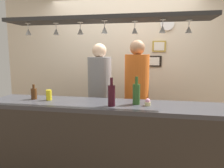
{
  "coord_description": "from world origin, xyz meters",
  "views": [
    {
      "loc": [
        0.5,
        -2.54,
        1.59
      ],
      "look_at": [
        0.0,
        0.1,
        1.19
      ],
      "focal_mm": 33.4,
      "sensor_mm": 36.0,
      "label": 1
    }
  ],
  "objects": [
    {
      "name": "person_right_orange_shirt",
      "position": [
        0.3,
        0.38,
        1.07
      ],
      "size": [
        0.34,
        0.34,
        1.77
      ],
      "color": "#2D334C",
      "rests_on": "ground_plane"
    },
    {
      "name": "hanging_wineglass_center_left",
      "position": [
        -0.28,
        -0.29,
        1.83
      ],
      "size": [
        0.07,
        0.07,
        0.13
      ],
      "color": "silver",
      "rests_on": "overhead_glass_rack"
    },
    {
      "name": "person_left_grey_shirt",
      "position": [
        -0.24,
        0.38,
        1.04
      ],
      "size": [
        0.34,
        0.34,
        1.72
      ],
      "color": "#2D334C",
      "rests_on": "ground_plane"
    },
    {
      "name": "back_wall",
      "position": [
        0.0,
        1.1,
        1.3
      ],
      "size": [
        4.4,
        0.06,
        2.6
      ],
      "primitive_type": "cube",
      "color": "beige",
      "rests_on": "ground_plane"
    },
    {
      "name": "bottle_wine_dark_red",
      "position": [
        0.1,
        -0.45,
        1.16
      ],
      "size": [
        0.08,
        0.08,
        0.3
      ],
      "color": "#380F19",
      "rests_on": "bar_counter"
    },
    {
      "name": "picture_frame_upper_small",
      "position": [
        0.62,
        1.06,
        1.7
      ],
      "size": [
        0.22,
        0.02,
        0.18
      ],
      "color": "#B29338",
      "rests_on": "back_wall"
    },
    {
      "name": "hanging_wineglass_center",
      "position": [
        0.01,
        -0.36,
        1.83
      ],
      "size": [
        0.07,
        0.07,
        0.13
      ],
      "color": "silver",
      "rests_on": "overhead_glass_rack"
    },
    {
      "name": "overhead_glass_rack",
      "position": [
        0.0,
        -0.3,
        1.94
      ],
      "size": [
        2.2,
        0.36,
        0.04
      ],
      "primitive_type": "cube",
      "color": "black"
    },
    {
      "name": "cupcake",
      "position": [
        0.47,
        -0.37,
        1.07
      ],
      "size": [
        0.06,
        0.06,
        0.08
      ],
      "color": "beige",
      "rests_on": "bar_counter"
    },
    {
      "name": "hanging_wineglass_left",
      "position": [
        -0.57,
        -0.28,
        1.83
      ],
      "size": [
        0.07,
        0.07,
        0.13
      ],
      "color": "silver",
      "rests_on": "overhead_glass_rack"
    },
    {
      "name": "hanging_wineglass_far_right",
      "position": [
        0.87,
        -0.23,
        1.83
      ],
      "size": [
        0.07,
        0.07,
        0.13
      ],
      "color": "silver",
      "rests_on": "overhead_glass_rack"
    },
    {
      "name": "bottle_champagne_green",
      "position": [
        0.35,
        -0.32,
        1.16
      ],
      "size": [
        0.08,
        0.08,
        0.3
      ],
      "color": "#2D5623",
      "rests_on": "bar_counter"
    },
    {
      "name": "hanging_wineglass_right",
      "position": [
        0.6,
        -0.31,
        1.83
      ],
      "size": [
        0.07,
        0.07,
        0.13
      ],
      "color": "silver",
      "rests_on": "overhead_glass_rack"
    },
    {
      "name": "wall_clock",
      "position": [
        0.74,
        1.05,
        2.06
      ],
      "size": [
        0.22,
        0.03,
        0.22
      ],
      "primitive_type": "cylinder",
      "rotation": [
        1.57,
        0.0,
        0.0
      ],
      "color": "white",
      "rests_on": "back_wall"
    },
    {
      "name": "hanging_wineglass_far_left",
      "position": [
        -0.89,
        -0.32,
        1.83
      ],
      "size": [
        0.07,
        0.07,
        0.13
      ],
      "color": "silver",
      "rests_on": "overhead_glass_rack"
    },
    {
      "name": "bar_counter",
      "position": [
        0.0,
        -0.51,
        0.7
      ],
      "size": [
        2.7,
        0.55,
        1.04
      ],
      "color": "#38383D",
      "rests_on": "ground_plane"
    },
    {
      "name": "bottle_beer_brown_stubby",
      "position": [
        -0.88,
        -0.3,
        1.11
      ],
      "size": [
        0.07,
        0.07,
        0.18
      ],
      "color": "#512D14",
      "rests_on": "bar_counter"
    },
    {
      "name": "hanging_wineglass_center_right",
      "position": [
        0.31,
        -0.25,
        1.83
      ],
      "size": [
        0.07,
        0.07,
        0.13
      ],
      "color": "silver",
      "rests_on": "overhead_glass_rack"
    },
    {
      "name": "picture_frame_lower_pair",
      "position": [
        0.52,
        1.06,
        1.45
      ],
      "size": [
        0.3,
        0.02,
        0.18
      ],
      "color": "black",
      "rests_on": "back_wall"
    },
    {
      "name": "drink_can",
      "position": [
        -0.68,
        -0.32,
        1.1
      ],
      "size": [
        0.07,
        0.07,
        0.12
      ],
      "primitive_type": "cylinder",
      "color": "yellow",
      "rests_on": "bar_counter"
    }
  ]
}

